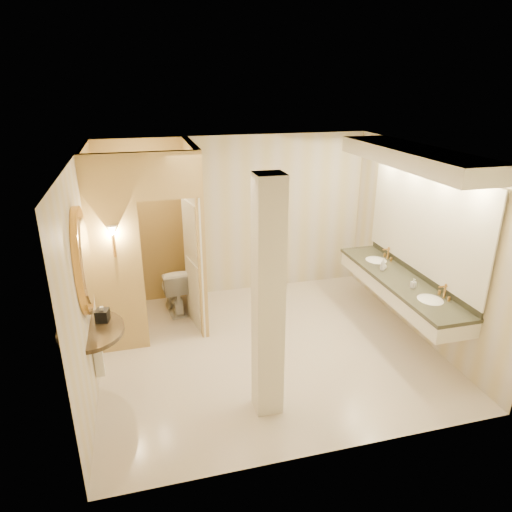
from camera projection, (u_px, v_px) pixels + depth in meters
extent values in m
plane|color=beige|center=(268.00, 348.00, 6.40)|extent=(4.50, 4.50, 0.00)
plane|color=white|center=(270.00, 153.00, 5.43)|extent=(4.50, 4.50, 0.00)
cube|color=beige|center=(236.00, 217.00, 7.72)|extent=(4.50, 0.02, 2.70)
cube|color=beige|center=(331.00, 337.00, 4.11)|extent=(4.50, 0.02, 2.70)
cube|color=beige|center=(86.00, 276.00, 5.38)|extent=(0.02, 4.00, 2.70)
cube|color=beige|center=(422.00, 244.00, 6.44)|extent=(0.02, 4.00, 2.70)
cube|color=tan|center=(195.00, 234.00, 6.85)|extent=(0.10, 1.50, 2.70)
cube|color=tan|center=(116.00, 259.00, 5.91)|extent=(0.65, 0.10, 2.70)
cube|color=tan|center=(167.00, 175.00, 5.70)|extent=(0.80, 0.10, 0.60)
cube|color=white|center=(194.00, 262.00, 6.62)|extent=(0.20, 0.80, 2.10)
cylinder|color=#B4803A|center=(114.00, 246.00, 5.78)|extent=(0.03, 0.03, 0.30)
cone|color=white|center=(112.00, 231.00, 5.70)|extent=(0.14, 0.14, 0.14)
cube|color=white|center=(399.00, 287.00, 6.56)|extent=(0.60, 2.63, 0.24)
cube|color=black|center=(400.00, 279.00, 6.52)|extent=(0.64, 2.67, 0.05)
cube|color=black|center=(418.00, 273.00, 6.56)|extent=(0.03, 2.63, 0.10)
ellipsoid|color=white|center=(430.00, 303.00, 5.88)|extent=(0.40, 0.44, 0.15)
cylinder|color=#B4803A|center=(445.00, 292.00, 5.88)|extent=(0.03, 0.03, 0.22)
ellipsoid|color=white|center=(376.00, 263.00, 7.17)|extent=(0.40, 0.44, 0.15)
cylinder|color=#B4803A|center=(388.00, 254.00, 7.17)|extent=(0.03, 0.03, 0.22)
cube|color=white|center=(425.00, 221.00, 6.28)|extent=(0.03, 2.63, 1.40)
cube|color=white|center=(416.00, 157.00, 5.89)|extent=(0.75, 2.83, 0.22)
cylinder|color=black|center=(91.00, 331.00, 5.19)|extent=(0.93, 0.93, 0.05)
cube|color=white|center=(98.00, 353.00, 5.30)|extent=(0.10, 0.10, 0.60)
cylinder|color=gold|center=(83.00, 261.00, 4.88)|extent=(0.07, 0.93, 0.93)
cylinder|color=white|center=(86.00, 261.00, 4.89)|extent=(0.02, 0.74, 0.74)
cube|color=white|center=(268.00, 302.00, 4.77)|extent=(0.30, 0.30, 2.70)
cube|color=black|center=(102.00, 315.00, 5.32)|extent=(0.17, 0.17, 0.14)
imported|color=white|center=(174.00, 289.00, 7.31)|extent=(0.51, 0.80, 0.78)
imported|color=beige|center=(413.00, 283.00, 6.18)|extent=(0.07, 0.07, 0.13)
imported|color=silver|center=(384.00, 266.00, 6.79)|extent=(0.10, 0.10, 0.11)
imported|color=#C6B28C|center=(383.00, 264.00, 6.74)|extent=(0.09, 0.09, 0.19)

